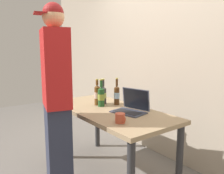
% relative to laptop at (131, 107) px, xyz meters
% --- Properties ---
extents(ground_plane, '(8.00, 8.00, 0.00)m').
position_rel_laptop_xyz_m(ground_plane, '(-0.23, -0.12, -0.81)').
color(ground_plane, slate).
rests_on(ground_plane, ground).
extents(desk, '(1.55, 0.73, 0.75)m').
position_rel_laptop_xyz_m(desk, '(-0.23, -0.12, -0.16)').
color(desk, '#9E8460').
rests_on(desk, ground).
extents(laptop, '(0.38, 0.32, 0.24)m').
position_rel_laptop_xyz_m(laptop, '(0.00, 0.00, 0.00)').
color(laptop, '#383D4C').
rests_on(laptop, desk).
extents(beer_bottle_dark, '(0.06, 0.06, 0.32)m').
position_rel_laptop_xyz_m(beer_bottle_dark, '(-0.34, 0.07, 0.07)').
color(beer_bottle_dark, '#472B14').
rests_on(beer_bottle_dark, desk).
extents(beer_bottle_green, '(0.07, 0.07, 0.31)m').
position_rel_laptop_xyz_m(beer_bottle_green, '(-0.47, -0.12, 0.07)').
color(beer_bottle_green, brown).
rests_on(beer_bottle_green, desk).
extents(beer_bottle_brown, '(0.08, 0.08, 0.31)m').
position_rel_laptop_xyz_m(beer_bottle_brown, '(-0.38, -0.12, 0.06)').
color(beer_bottle_brown, '#1E5123').
rests_on(beer_bottle_brown, desk).
extents(beer_bottle_amber, '(0.08, 0.08, 0.30)m').
position_rel_laptop_xyz_m(beer_bottle_amber, '(-0.48, -0.03, 0.06)').
color(beer_bottle_amber, '#333333').
rests_on(beer_bottle_amber, desk).
extents(person_figure, '(0.43, 0.33, 1.80)m').
position_rel_laptop_xyz_m(person_figure, '(-0.22, -0.72, 0.10)').
color(person_figure, '#2D3347').
rests_on(person_figure, ground).
extents(coffee_mug, '(0.12, 0.09, 0.09)m').
position_rel_laptop_xyz_m(coffee_mug, '(0.21, -0.32, -0.01)').
color(coffee_mug, '#BF4C33').
rests_on(coffee_mug, desk).
extents(back_wall, '(6.00, 0.10, 2.60)m').
position_rel_laptop_xyz_m(back_wall, '(-0.23, 0.78, 0.49)').
color(back_wall, tan).
rests_on(back_wall, ground).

